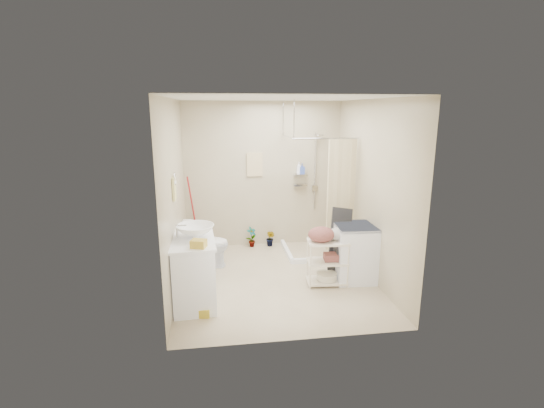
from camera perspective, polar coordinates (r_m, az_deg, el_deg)
The scene contains 23 objects.
floor at distance 5.96m, azimuth 0.59°, elevation -10.81°, with size 3.20×3.20×0.00m, color beige.
ceiling at distance 5.43m, azimuth 0.66°, elevation 15.07°, with size 2.80×3.20×0.04m, color silver.
wall_back at distance 7.10m, azimuth -1.32°, elevation 4.19°, with size 2.80×0.04×2.60m, color #BBAF91.
wall_front at distance 4.02m, azimuth 4.06°, elevation -3.22°, with size 2.80×0.04×2.60m, color #BBAF91.
wall_left at distance 5.52m, azimuth -13.91°, elevation 1.05°, with size 0.04×3.20×2.60m, color #BBAF91.
wall_right at distance 5.92m, azimuth 14.16°, elevation 1.87°, with size 0.04×3.20×2.60m, color #BBAF91.
vanity at distance 5.25m, azimuth -11.29°, elevation -9.39°, with size 0.55×0.99×0.87m, color white.
sink at distance 5.10m, azimuth -11.04°, elevation -3.87°, with size 0.48×0.48×0.17m, color white.
counter_basket at distance 4.73m, azimuth -10.58°, elevation -5.67°, with size 0.17×0.13×0.10m, color gold.
floor_basket at distance 5.04m, azimuth -10.05°, elevation -14.89°, with size 0.28×0.21×0.15m, color yellow.
toilet at distance 6.38m, azimuth -9.63°, elevation -5.74°, with size 0.41×0.72×0.74m, color silver.
mop at distance 7.12m, azimuth -11.69°, elevation -1.29°, with size 0.13×0.13×1.33m, color #A51A1D, non-canonical shape.
potted_plant_a at distance 7.22m, azimuth -2.97°, elevation -4.79°, with size 0.20×0.13×0.37m, color brown.
potted_plant_b at distance 7.25m, azimuth -0.23°, elevation -4.99°, with size 0.17×0.13×0.30m, color brown.
hanging_towel at distance 7.04m, azimuth -2.53°, elevation 5.74°, with size 0.28×0.03×0.42m, color beige.
towel_ring at distance 5.29m, azimuth -14.00°, elevation 2.39°, with size 0.04×0.22×0.34m, color #DCD27C, non-canonical shape.
tp_holder at distance 5.71m, azimuth -13.13°, elevation -4.52°, with size 0.08×0.12×0.14m, color white, non-canonical shape.
shower at distance 6.77m, azimuth 6.41°, elevation 1.49°, with size 1.10×1.10×2.10m, color white, non-canonical shape.
shampoo_bottle_a at distance 7.12m, azimuth 3.91°, elevation 5.21°, with size 0.08×0.08×0.21m, color white.
shampoo_bottle_b at distance 7.13m, azimuth 4.38°, elevation 5.13°, with size 0.09×0.09×0.19m, color #3750A5.
washing_machine at distance 5.94m, azimuth 11.85°, elevation -6.86°, with size 0.57×0.59×0.83m, color silver.
laundry_rack at distance 5.71m, azimuth 8.03°, elevation -7.79°, with size 0.57×0.33×0.78m, color #EFE3CB, non-canonical shape.
ironing_board at distance 5.94m, azimuth 9.78°, elevation -5.50°, with size 0.30×0.09×1.07m, color black, non-canonical shape.
Camera 1 is at (-0.82, -5.36, 2.46)m, focal length 26.00 mm.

